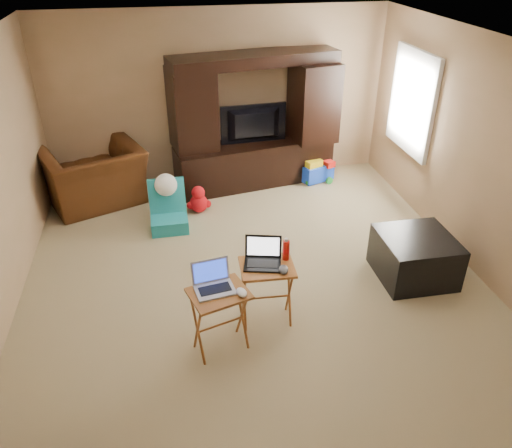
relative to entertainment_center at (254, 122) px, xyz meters
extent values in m
plane|color=tan|center=(-0.48, -2.39, -0.97)|extent=(5.50, 5.50, 0.00)
plane|color=silver|center=(-0.48, -2.39, 1.53)|extent=(5.50, 5.50, 0.00)
plane|color=tan|center=(-0.48, 0.36, 0.28)|extent=(5.00, 0.00, 5.00)
plane|color=tan|center=(-0.48, -5.14, 0.28)|extent=(5.00, 0.00, 5.00)
plane|color=tan|center=(2.02, -2.39, 0.28)|extent=(0.00, 5.50, 5.50)
plane|color=white|center=(2.00, -0.84, 0.43)|extent=(0.00, 1.20, 1.20)
cube|color=white|center=(1.98, -0.84, 0.43)|extent=(0.06, 1.14, 1.34)
cube|color=black|center=(0.00, 0.00, 0.00)|extent=(2.44, 1.00, 1.94)
imported|color=black|center=(0.00, -0.04, -0.04)|extent=(0.99, 0.20, 0.57)
imported|color=#4C2710|center=(-2.32, -0.22, -0.56)|extent=(1.59, 1.51, 0.82)
cube|color=black|center=(1.29, -2.72, -0.72)|extent=(0.79, 0.79, 0.50)
cube|color=#975B24|center=(-0.98, -3.43, -0.65)|extent=(0.59, 0.53, 0.65)
cube|color=#AB5F29|center=(-0.48, -3.14, -0.64)|extent=(0.53, 0.43, 0.66)
cube|color=#B4B4B9|center=(-1.01, -3.40, -0.20)|extent=(0.38, 0.33, 0.24)
cube|color=black|center=(-0.52, -3.12, -0.19)|extent=(0.40, 0.36, 0.24)
ellipsoid|color=white|center=(-0.79, -3.50, -0.29)|extent=(0.12, 0.15, 0.05)
ellipsoid|color=#44454A|center=(-0.35, -3.26, -0.28)|extent=(0.11, 0.15, 0.05)
cylinder|color=#B8130B|center=(-0.28, -3.06, -0.21)|extent=(0.06, 0.06, 0.20)
camera|label=1|loc=(-1.32, -6.86, 2.40)|focal=35.00mm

